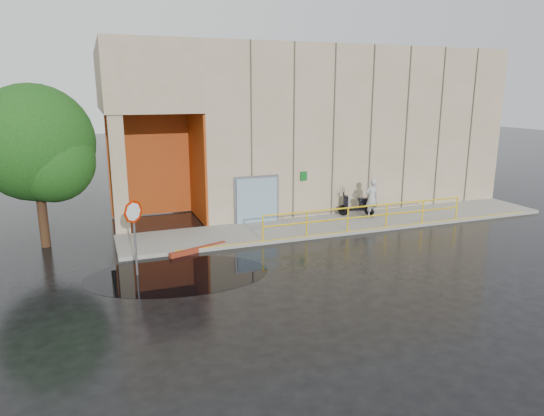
# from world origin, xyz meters

# --- Properties ---
(ground) EXTENTS (120.00, 120.00, 0.00)m
(ground) POSITION_xyz_m (0.00, 0.00, 0.00)
(ground) COLOR black
(ground) RESTS_ON ground
(sidewalk) EXTENTS (20.00, 3.00, 0.15)m
(sidewalk) POSITION_xyz_m (4.00, 4.50, 0.07)
(sidewalk) COLOR gray
(sidewalk) RESTS_ON ground
(building) EXTENTS (20.00, 10.17, 8.00)m
(building) POSITION_xyz_m (5.10, 10.98, 4.21)
(building) COLOR #9C8D6F
(building) RESTS_ON ground
(guardrail) EXTENTS (9.56, 0.06, 1.03)m
(guardrail) POSITION_xyz_m (4.25, 3.15, 0.68)
(guardrail) COLOR yellow
(guardrail) RESTS_ON sidewalk
(person) EXTENTS (0.71, 0.49, 1.86)m
(person) POSITION_xyz_m (5.44, 4.72, 1.08)
(person) COLOR #ABACB0
(person) RESTS_ON sidewalk
(scooter) EXTENTS (1.79, 1.11, 1.35)m
(scooter) POSITION_xyz_m (5.03, 5.33, 0.92)
(scooter) COLOR black
(scooter) RESTS_ON sidewalk
(stop_sign) EXTENTS (0.62, 0.51, 2.55)m
(stop_sign) POSITION_xyz_m (-5.50, 1.43, 1.86)
(stop_sign) COLOR slate
(stop_sign) RESTS_ON ground
(red_curb) EXTENTS (2.33, 0.95, 0.18)m
(red_curb) POSITION_xyz_m (-3.09, 3.10, 0.09)
(red_curb) COLOR maroon
(red_curb) RESTS_ON ground
(puddle) EXTENTS (6.51, 4.58, 0.01)m
(puddle) POSITION_xyz_m (-4.26, 1.00, 0.00)
(puddle) COLOR black
(puddle) RESTS_ON ground
(tree_near) EXTENTS (4.35, 4.35, 6.21)m
(tree_near) POSITION_xyz_m (-8.38, 5.72, 3.86)
(tree_near) COLOR black
(tree_near) RESTS_ON ground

